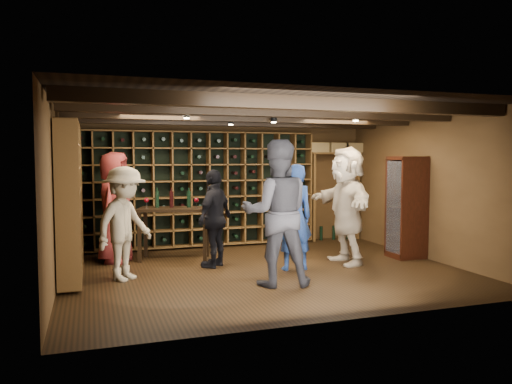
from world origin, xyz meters
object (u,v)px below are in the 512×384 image
object	(u,v)px
display_cabinet	(406,209)
guest_red_floral	(115,207)
guest_khaki	(125,224)
guest_beige	(346,205)
man_blue_shirt	(294,217)
man_grey_suit	(277,213)
guest_woman_black	(215,218)
tasting_table	(174,214)

from	to	relation	value
display_cabinet	guest_red_floral	size ratio (longest dim) A/B	0.94
guest_khaki	guest_beige	distance (m)	3.58
man_blue_shirt	man_grey_suit	xyz separation A→B (m)	(-0.60, -0.80, 0.17)
man_grey_suit	guest_red_floral	bearing A→B (deg)	-35.65
display_cabinet	guest_khaki	distance (m)	4.81
guest_woman_black	man_blue_shirt	bearing A→B (deg)	105.05
man_blue_shirt	guest_khaki	xyz separation A→B (m)	(-2.56, 0.16, -0.01)
man_grey_suit	guest_khaki	distance (m)	2.19
display_cabinet	tasting_table	size ratio (longest dim) A/B	1.33
display_cabinet	guest_woman_black	size ratio (longest dim) A/B	1.11
guest_khaki	guest_beige	bearing A→B (deg)	-45.67
guest_woman_black	guest_khaki	xyz separation A→B (m)	(-1.44, -0.45, 0.03)
guest_woman_black	guest_beige	bearing A→B (deg)	122.13
man_blue_shirt	guest_red_floral	size ratio (longest dim) A/B	0.89
guest_beige	tasting_table	bearing A→B (deg)	-112.36
display_cabinet	man_blue_shirt	bearing A→B (deg)	-173.30
tasting_table	guest_woman_black	bearing A→B (deg)	-37.48
tasting_table	man_blue_shirt	bearing A→B (deg)	-21.90
man_grey_suit	guest_red_floral	size ratio (longest dim) A/B	1.08
display_cabinet	guest_woman_black	bearing A→B (deg)	174.26
guest_red_floral	guest_khaki	size ratio (longest dim) A/B	1.14
man_grey_suit	tasting_table	bearing A→B (deg)	-51.18
guest_woman_black	man_grey_suit	bearing A→B (deg)	63.94
guest_woman_black	tasting_table	world-z (taller)	guest_woman_black
man_blue_shirt	tasting_table	bearing A→B (deg)	-38.86
guest_red_floral	guest_woman_black	distance (m)	1.76
man_grey_suit	guest_red_floral	distance (m)	3.07
display_cabinet	guest_khaki	bearing A→B (deg)	-178.72
man_blue_shirt	man_grey_suit	world-z (taller)	man_grey_suit
display_cabinet	guest_beige	size ratio (longest dim) A/B	0.90
guest_woman_black	guest_beige	size ratio (longest dim) A/B	0.81
man_grey_suit	guest_woman_black	xyz separation A→B (m)	(-0.53, 1.40, -0.22)
man_blue_shirt	tasting_table	size ratio (longest dim) A/B	1.26
guest_woman_black	tasting_table	size ratio (longest dim) A/B	1.19
display_cabinet	guest_beige	world-z (taller)	guest_beige
display_cabinet	man_blue_shirt	size ratio (longest dim) A/B	1.06
guest_beige	tasting_table	world-z (taller)	guest_beige
display_cabinet	tasting_table	xyz separation A→B (m)	(-3.90, 1.11, -0.06)
guest_red_floral	guest_beige	distance (m)	3.88
guest_red_floral	tasting_table	xyz separation A→B (m)	(0.98, -0.12, -0.14)
guest_beige	tasting_table	xyz separation A→B (m)	(-2.68, 1.19, -0.18)
man_blue_shirt	guest_red_floral	bearing A→B (deg)	-28.86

